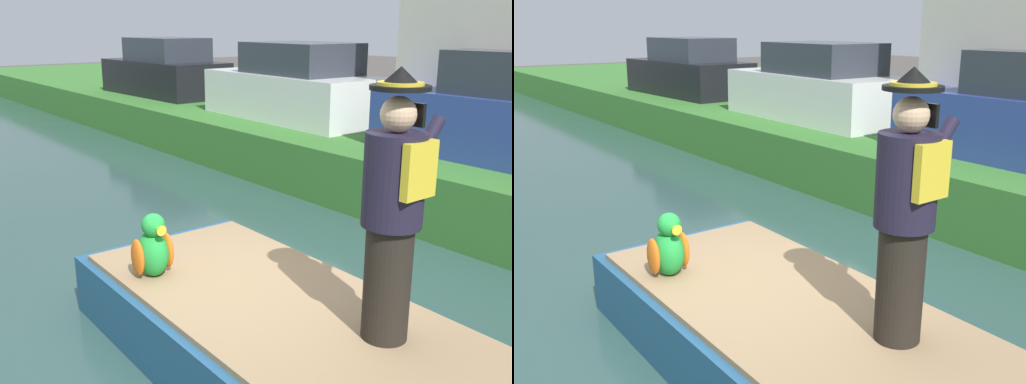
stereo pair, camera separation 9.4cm
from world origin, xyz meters
TOP-DOWN VIEW (x-y plane):
  - ground_plane at (0.00, 0.00)m, footprint 80.00×80.00m
  - canal_water at (0.00, 0.00)m, footprint 6.74×48.00m
  - boat at (0.00, -0.66)m, footprint 1.83×4.21m
  - person_pirate at (0.25, -1.41)m, footprint 0.61×0.42m
  - parrot_plush at (-0.53, 0.50)m, footprint 0.36×0.35m
  - parked_car_white at (5.12, 5.11)m, footprint 1.81×4.05m
  - parked_car_dark at (5.12, 10.39)m, footprint 1.82×4.05m

SIDE VIEW (x-z plane):
  - ground_plane at x=0.00m, z-range 0.00..0.00m
  - canal_water at x=0.00m, z-range 0.00..0.10m
  - boat at x=0.00m, z-range 0.10..0.71m
  - parrot_plush at x=-0.53m, z-range 0.67..1.24m
  - parked_car_white at x=5.12m, z-range 0.85..2.35m
  - parked_car_dark at x=5.12m, z-range 0.85..2.35m
  - person_pirate at x=0.25m, z-range 0.71..2.56m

